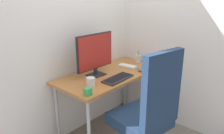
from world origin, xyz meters
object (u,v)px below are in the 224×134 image
office_chair (148,111)px  desk_clamp_accessory (88,91)px  mouse (141,70)px  notebook (128,66)px  pen_holder (138,59)px  coffee_mug (91,82)px  keyboard (118,78)px  monitor (95,53)px

office_chair → desk_clamp_accessory: office_chair is taller
mouse → notebook: 0.21m
pen_holder → coffee_mug: 1.01m
office_chair → coffee_mug: office_chair is taller
mouse → desk_clamp_accessory: desk_clamp_accessory is taller
coffee_mug → keyboard: bearing=-13.6°
desk_clamp_accessory → keyboard: bearing=5.4°
desk_clamp_accessory → pen_holder: bearing=12.5°
keyboard → desk_clamp_accessory: (-0.48, -0.05, 0.02)m
notebook → desk_clamp_accessory: bearing=-171.7°
monitor → notebook: (0.46, -0.10, -0.25)m
keyboard → coffee_mug: coffee_mug is taller
notebook → office_chair: bearing=-134.5°
mouse → pen_holder: pen_holder is taller
coffee_mug → notebook: bearing=7.6°
desk_clamp_accessory → office_chair: bearing=-48.6°
notebook → coffee_mug: 0.73m
office_chair → keyboard: 0.51m
monitor → mouse: (0.45, -0.31, -0.24)m
monitor → coffee_mug: 0.39m
pen_holder → desk_clamp_accessory: 1.18m
keyboard → pen_holder: 0.71m
pen_holder → notebook: pen_holder is taller
keyboard → office_chair: bearing=-103.7°
office_chair → notebook: size_ratio=5.22×
keyboard → monitor: bearing=102.9°
coffee_mug → desk_clamp_accessory: (-0.15, -0.12, -0.01)m
office_chair → monitor: bearing=86.2°
pen_holder → notebook: size_ratio=0.81×
keyboard → desk_clamp_accessory: size_ratio=5.63×
office_chair → coffee_mug: bearing=111.4°
office_chair → pen_holder: office_chair is taller
coffee_mug → monitor: bearing=37.3°
keyboard → pen_holder: pen_holder is taller
office_chair → coffee_mug: 0.62m
notebook → keyboard: bearing=-162.0°
monitor → desk_clamp_accessory: size_ratio=7.46×
monitor → pen_holder: monitor is taller
keyboard → desk_clamp_accessory: desk_clamp_accessory is taller
mouse → keyboard: bearing=-165.5°
office_chair → monitor: monitor is taller
coffee_mug → desk_clamp_accessory: bearing=-141.1°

